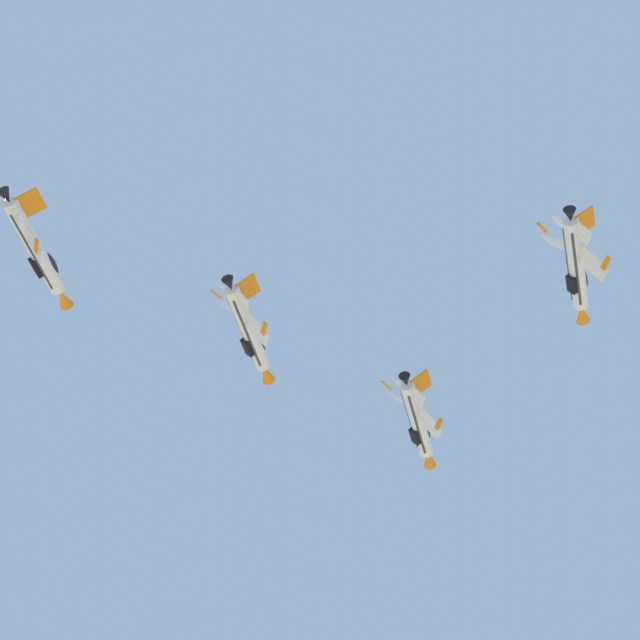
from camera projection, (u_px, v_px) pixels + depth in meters
name	position (u px, v px, depth m)	size (l,w,h in m)	color
fighter_jet_lead	(418.00, 421.00, 121.08)	(12.95, 12.00, 8.14)	white
fighter_jet_left_wing	(249.00, 331.00, 115.41)	(12.95, 11.95, 7.94)	white
fighter_jet_right_wing	(576.00, 267.00, 110.94)	(12.95, 12.07, 8.45)	white
fighter_jet_left_outer	(36.00, 250.00, 108.54)	(12.95, 12.11, 8.63)	white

